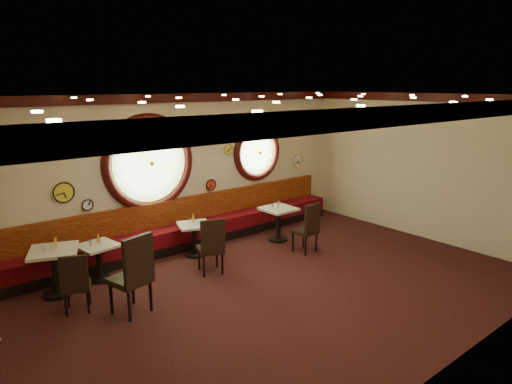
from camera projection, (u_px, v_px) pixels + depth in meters
name	position (u px, v px, depth m)	size (l,w,h in m)	color
floor	(269.00, 290.00, 7.68)	(9.00, 6.00, 0.00)	black
ceiling	(270.00, 97.00, 6.94)	(9.00, 6.00, 0.02)	gold
wall_back	(176.00, 171.00, 9.57)	(9.00, 0.02, 3.20)	beige
wall_front	(446.00, 249.00, 5.06)	(9.00, 0.02, 3.20)	beige
wall_right	(423.00, 167.00, 10.09)	(0.02, 6.00, 3.20)	beige
molding_back	(174.00, 98.00, 9.18)	(9.00, 0.10, 0.18)	black
molding_front	(456.00, 111.00, 4.75)	(9.00, 0.10, 0.18)	black
molding_right	(427.00, 97.00, 9.71)	(0.10, 6.00, 0.18)	black
banquette_base	(185.00, 242.00, 9.71)	(8.00, 0.55, 0.20)	black
banquette_seat	(185.00, 231.00, 9.65)	(8.00, 0.55, 0.30)	#550710
banquette_back	(179.00, 211.00, 9.72)	(8.00, 0.10, 0.55)	#650808
porthole_left_glass	(149.00, 163.00, 9.14)	(1.66, 1.66, 0.02)	#84B26A
porthole_left_frame	(149.00, 163.00, 9.13)	(1.98, 1.98, 0.18)	black
porthole_left_ring	(150.00, 163.00, 9.11)	(1.61, 1.61, 0.03)	yellow
porthole_right_glass	(257.00, 152.00, 10.88)	(1.10, 1.10, 0.02)	#84B26A
porthole_right_frame	(257.00, 152.00, 10.87)	(1.38, 1.38, 0.18)	black
porthole_right_ring	(258.00, 152.00, 10.84)	(1.09, 1.09, 0.03)	yellow
wall_clock_0	(291.00, 124.00, 11.39)	(0.28, 0.28, 0.03)	black
wall_clock_1	(64.00, 192.00, 8.14)	(0.36, 0.36, 0.03)	yellow
wall_clock_2	(298.00, 161.00, 11.77)	(0.34, 0.34, 0.03)	white
wall_clock_3	(1.00, 150.00, 7.39)	(0.26, 0.26, 0.03)	#85B123
wall_clock_4	(211.00, 185.00, 10.16)	(0.24, 0.24, 0.03)	red
wall_clock_5	(229.00, 149.00, 10.29)	(0.22, 0.22, 0.03)	#F5E151
wall_clock_6	(206.00, 124.00, 9.78)	(0.30, 0.30, 0.03)	#A3DC44
wall_clock_8	(87.00, 205.00, 8.46)	(0.20, 0.20, 0.03)	white
table_a	(55.00, 267.00, 7.39)	(0.94, 0.94, 0.80)	black
table_b	(99.00, 258.00, 7.98)	(0.69, 0.69, 0.67)	black
table_c	(194.00, 236.00, 9.14)	(0.78, 0.78, 0.67)	black
table_d	(278.00, 220.00, 10.03)	(0.68, 0.68, 0.75)	black
chair_a	(75.00, 280.00, 6.80)	(0.52, 0.52, 0.59)	black
chair_b	(134.00, 269.00, 6.73)	(0.65, 0.65, 0.78)	black
chair_c	(211.00, 243.00, 8.21)	(0.56, 0.56, 0.66)	black
chair_d	(309.00, 225.00, 9.27)	(0.48, 0.48, 0.65)	black
condiment_a_salt	(44.00, 249.00, 7.22)	(0.03, 0.03, 0.09)	silver
condiment_b_salt	(90.00, 242.00, 7.88)	(0.04, 0.04, 0.10)	silver
condiment_c_salt	(190.00, 221.00, 9.07)	(0.04, 0.04, 0.11)	silver
condiment_d_salt	(273.00, 206.00, 9.93)	(0.04, 0.04, 0.11)	silver
condiment_a_pepper	(52.00, 247.00, 7.30)	(0.04, 0.04, 0.10)	silver
condiment_b_pepper	(100.00, 242.00, 7.93)	(0.03, 0.03, 0.09)	silver
condiment_c_pepper	(195.00, 222.00, 9.04)	(0.04, 0.04, 0.11)	silver
condiment_d_pepper	(278.00, 205.00, 9.96)	(0.04, 0.04, 0.11)	#B8B8BC
condiment_a_bottle	(56.00, 242.00, 7.41)	(0.05, 0.05, 0.17)	yellow
condiment_b_bottle	(98.00, 238.00, 8.02)	(0.05, 0.05, 0.16)	gold
condiment_c_bottle	(193.00, 218.00, 9.17)	(0.06, 0.06, 0.18)	gold
condiment_d_bottle	(278.00, 204.00, 10.04)	(0.04, 0.04, 0.14)	yellow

